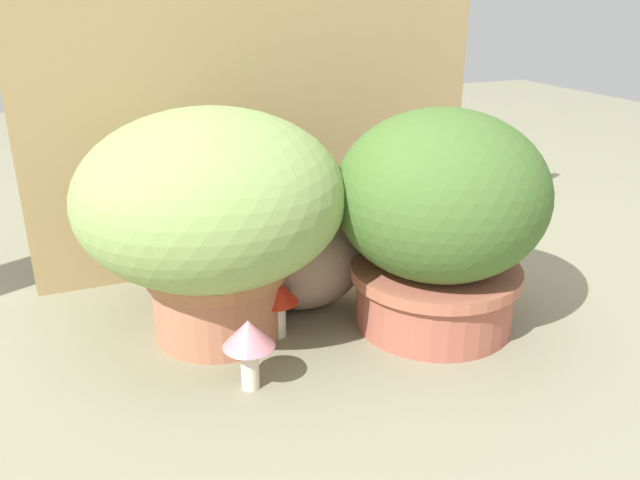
# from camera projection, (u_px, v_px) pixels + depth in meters

# --- Properties ---
(ground_plane) EXTENTS (6.00, 6.00, 0.00)m
(ground_plane) POSITION_uv_depth(u_px,v_px,m) (279.00, 355.00, 1.21)
(ground_plane) COLOR gray
(cardboard_backdrop) EXTENTS (1.10, 0.03, 0.82)m
(cardboard_backdrop) POSITION_uv_depth(u_px,v_px,m) (262.00, 97.00, 1.50)
(cardboard_backdrop) COLOR tan
(cardboard_backdrop) RESTS_ON ground
(grass_planter) EXTENTS (0.51, 0.51, 0.45)m
(grass_planter) POSITION_uv_depth(u_px,v_px,m) (212.00, 209.00, 1.20)
(grass_planter) COLOR #B56F51
(grass_planter) RESTS_ON ground
(leafy_planter) EXTENTS (0.41, 0.41, 0.44)m
(leafy_planter) POSITION_uv_depth(u_px,v_px,m) (440.00, 217.00, 1.25)
(leafy_planter) COLOR #AC5B49
(leafy_planter) RESTS_ON ground
(cat) EXTENTS (0.38, 0.19, 0.32)m
(cat) POSITION_uv_depth(u_px,v_px,m) (313.00, 254.00, 1.36)
(cat) COLOR #A2836F
(cat) RESTS_ON ground
(mushroom_ornament_pink) EXTENTS (0.09, 0.09, 0.13)m
(mushroom_ornament_pink) POSITION_uv_depth(u_px,v_px,m) (249.00, 339.00, 1.08)
(mushroom_ornament_pink) COLOR beige
(mushroom_ornament_pink) RESTS_ON ground
(mushroom_ornament_red) EXTENTS (0.09, 0.09, 0.12)m
(mushroom_ornament_red) POSITION_uv_depth(u_px,v_px,m) (276.00, 297.00, 1.25)
(mushroom_ornament_red) COLOR silver
(mushroom_ornament_red) RESTS_ON ground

